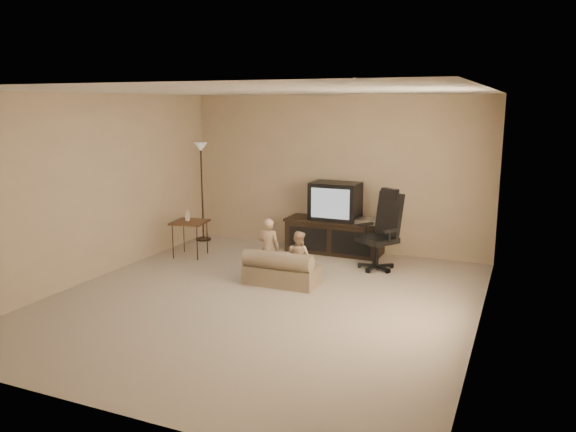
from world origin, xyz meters
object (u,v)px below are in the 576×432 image
Objects in this scene: floor_lamp at (201,170)px; toddler_left at (269,248)px; tv_stand at (335,224)px; office_chair at (381,241)px; child_sofa at (281,270)px; side_table at (189,222)px; toddler_right at (298,257)px.

toddler_left is (1.98, -1.50, -0.83)m from floor_lamp.
tv_stand is 1.36× the size of office_chair.
toddler_left reaches higher than child_sofa.
office_chair reaches higher than toddler_left.
floor_lamp reaches higher than office_chair.
tv_stand reaches higher than side_table.
toddler_right is (0.06, -1.71, -0.11)m from tv_stand.
child_sofa is 1.34× the size of toddler_right.
tv_stand is at bearing 178.54° from office_chair.
side_table is 1.69m from toddler_left.
tv_stand is 1.08m from office_chair.
toddler_right is at bearing -87.73° from tv_stand.
office_chair is (0.89, -0.61, -0.05)m from tv_stand.
child_sofa is (1.89, -0.73, -0.35)m from side_table.
side_table is (-2.02, -1.11, 0.07)m from tv_stand.
tv_stand is at bearing -109.89° from toddler_left.
side_table is at bearing -151.22° from tv_stand.
floor_lamp is at bearing -155.71° from office_chair.
side_table is 1.05× the size of toddler_right.
child_sofa is at bearing 137.42° from toddler_left.
tv_stand is 1.65× the size of child_sofa.
toddler_left is at bearing -17.68° from side_table.
office_chair is at bearing -33.98° from tv_stand.
side_table is 0.44× the size of floor_lamp.
office_chair reaches higher than toddler_right.
toddler_right is (-0.83, -1.11, -0.06)m from office_chair.
child_sofa is at bearing -37.05° from floor_lamp.
tv_stand reaches higher than toddler_right.
office_chair is 1.62m from child_sofa.
tv_stand is 1.72m from toddler_right.
child_sofa is 1.16× the size of toddler_left.
office_chair is 1.66m from toddler_left.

